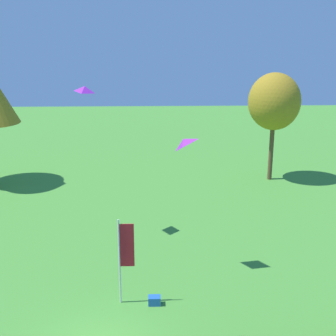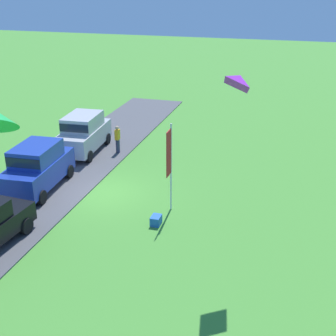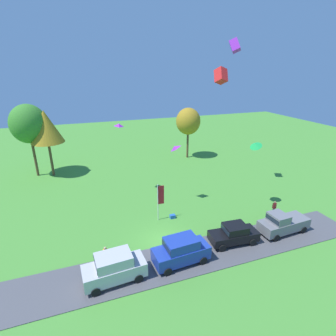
{
  "view_description": "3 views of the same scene",
  "coord_description": "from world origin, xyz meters",
  "px_view_note": "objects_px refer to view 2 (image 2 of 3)",
  "views": [
    {
      "loc": [
        2.28,
        -15.22,
        12.05
      ],
      "look_at": [
        2.95,
        6.01,
        5.69
      ],
      "focal_mm": 50.0,
      "sensor_mm": 36.0,
      "label": 1
    },
    {
      "loc": [
        19.03,
        8.81,
        10.01
      ],
      "look_at": [
        2.12,
        3.89,
        2.64
      ],
      "focal_mm": 50.0,
      "sensor_mm": 36.0,
      "label": 2
    },
    {
      "loc": [
        -6.34,
        -19.24,
        15.05
      ],
      "look_at": [
        1.73,
        3.38,
        5.82
      ],
      "focal_mm": 28.0,
      "sensor_mm": 36.0,
      "label": 3
    }
  ],
  "objects_px": {
    "flag_banner": "(170,158)",
    "cooler_box": "(156,220)",
    "car_suv_near_entrance": "(83,132)",
    "person_on_lawn": "(118,139)",
    "car_suv_by_flagpole": "(37,165)",
    "kite_diamond_over_trees": "(240,81)"
  },
  "relations": [
    {
      "from": "flag_banner",
      "to": "cooler_box",
      "type": "height_order",
      "value": "flag_banner"
    },
    {
      "from": "cooler_box",
      "to": "car_suv_near_entrance",
      "type": "bearing_deg",
      "value": -136.53
    },
    {
      "from": "person_on_lawn",
      "to": "flag_banner",
      "type": "height_order",
      "value": "flag_banner"
    },
    {
      "from": "person_on_lawn",
      "to": "car_suv_by_flagpole",
      "type": "bearing_deg",
      "value": -17.84
    },
    {
      "from": "car_suv_by_flagpole",
      "to": "kite_diamond_over_trees",
      "type": "xyz_separation_m",
      "value": [
        3.22,
        10.08,
        5.45
      ]
    },
    {
      "from": "car_suv_by_flagpole",
      "to": "person_on_lawn",
      "type": "relative_size",
      "value": 2.75
    },
    {
      "from": "car_suv_by_flagpole",
      "to": "flag_banner",
      "type": "bearing_deg",
      "value": 86.3
    },
    {
      "from": "kite_diamond_over_trees",
      "to": "cooler_box",
      "type": "bearing_deg",
      "value": -113.16
    },
    {
      "from": "car_suv_near_entrance",
      "to": "person_on_lawn",
      "type": "xyz_separation_m",
      "value": [
        -0.4,
        2.0,
        -0.42
      ]
    },
    {
      "from": "car_suv_by_flagpole",
      "to": "cooler_box",
      "type": "relative_size",
      "value": 8.41
    },
    {
      "from": "flag_banner",
      "to": "kite_diamond_over_trees",
      "type": "distance_m",
      "value": 5.94
    },
    {
      "from": "flag_banner",
      "to": "cooler_box",
      "type": "relative_size",
      "value": 7.3
    },
    {
      "from": "flag_banner",
      "to": "cooler_box",
      "type": "xyz_separation_m",
      "value": [
        1.31,
        -0.22,
        -2.39
      ]
    },
    {
      "from": "cooler_box",
      "to": "kite_diamond_over_trees",
      "type": "relative_size",
      "value": 0.53
    },
    {
      "from": "flag_banner",
      "to": "person_on_lawn",
      "type": "bearing_deg",
      "value": -141.28
    },
    {
      "from": "cooler_box",
      "to": "kite_diamond_over_trees",
      "type": "xyz_separation_m",
      "value": [
        1.47,
        3.43,
        6.54
      ]
    },
    {
      "from": "cooler_box",
      "to": "kite_diamond_over_trees",
      "type": "distance_m",
      "value": 7.53
    },
    {
      "from": "person_on_lawn",
      "to": "kite_diamond_over_trees",
      "type": "distance_m",
      "value": 13.54
    },
    {
      "from": "car_suv_by_flagpole",
      "to": "flag_banner",
      "type": "xyz_separation_m",
      "value": [
        0.44,
        6.87,
        1.29
      ]
    },
    {
      "from": "car_suv_near_entrance",
      "to": "car_suv_by_flagpole",
      "type": "height_order",
      "value": "same"
    },
    {
      "from": "person_on_lawn",
      "to": "kite_diamond_over_trees",
      "type": "xyz_separation_m",
      "value": [
        9.02,
        8.21,
        5.87
      ]
    },
    {
      "from": "car_suv_by_flagpole",
      "to": "person_on_lawn",
      "type": "bearing_deg",
      "value": 162.16
    }
  ]
}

